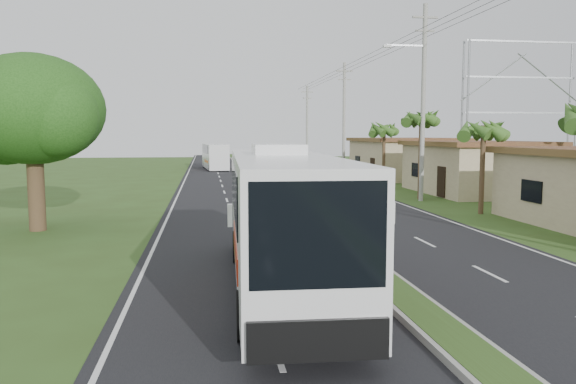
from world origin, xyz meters
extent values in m
plane|color=#32491A|center=(0.00, 0.00, 0.00)|extent=(180.00, 180.00, 0.00)
cube|color=black|center=(0.00, 20.00, 0.01)|extent=(14.00, 160.00, 0.02)
cube|color=gray|center=(0.00, 20.00, 0.10)|extent=(1.20, 160.00, 0.17)
cube|color=#32491A|center=(0.00, 20.00, 0.18)|extent=(0.95, 160.00, 0.02)
cube|color=silver|center=(-6.70, 20.00, 0.00)|extent=(0.12, 160.00, 0.01)
cube|color=silver|center=(6.70, 20.00, 0.00)|extent=(0.12, 160.00, 0.01)
cube|color=tan|center=(14.00, 22.00, 1.68)|extent=(7.00, 10.00, 3.35)
cube|color=#52231C|center=(14.00, 22.00, 3.51)|extent=(7.60, 10.60, 0.32)
cube|color=tan|center=(14.00, 36.00, 1.75)|extent=(8.00, 11.00, 3.50)
cube|color=#52231C|center=(14.00, 36.00, 3.66)|extent=(8.60, 11.60, 0.32)
cylinder|color=#473321|center=(9.40, 12.00, 2.30)|extent=(0.26, 0.26, 4.60)
cylinder|color=#473321|center=(8.80, 19.00, 2.70)|extent=(0.26, 0.26, 5.40)
cylinder|color=#473321|center=(9.30, 28.00, 2.40)|extent=(0.26, 0.26, 4.80)
cylinder|color=#473321|center=(-12.00, 10.00, 2.00)|extent=(0.70, 0.70, 4.00)
ellipsoid|color=#1B4312|center=(-12.00, 10.00, 5.20)|extent=(6.00, 6.00, 4.68)
sphere|color=#1B4312|center=(-13.40, 10.80, 4.70)|extent=(3.80, 3.80, 3.80)
sphere|color=#1B4312|center=(-10.80, 9.00, 4.90)|extent=(3.40, 3.40, 3.40)
cylinder|color=gray|center=(8.50, 18.00, 6.00)|extent=(0.28, 0.28, 12.00)
cube|color=gray|center=(8.50, 18.00, 11.20)|extent=(1.60, 0.12, 0.12)
cube|color=gray|center=(8.50, 18.00, 10.40)|extent=(1.20, 0.10, 0.10)
cube|color=gray|center=(7.30, 18.00, 9.50)|extent=(2.40, 0.10, 0.10)
cylinder|color=gray|center=(8.50, 38.00, 5.50)|extent=(0.28, 0.28, 11.00)
cube|color=gray|center=(8.50, 38.00, 10.20)|extent=(1.60, 0.12, 0.12)
cube|color=gray|center=(8.50, 38.00, 9.40)|extent=(1.20, 0.10, 0.10)
cylinder|color=gray|center=(8.50, 58.00, 5.25)|extent=(0.28, 0.28, 10.50)
cube|color=gray|center=(8.50, 58.00, 9.70)|extent=(1.60, 0.12, 0.12)
cube|color=gray|center=(8.50, 58.00, 8.90)|extent=(1.20, 0.10, 0.10)
cylinder|color=gray|center=(17.00, 29.50, 6.00)|extent=(0.18, 0.18, 12.00)
cylinder|color=gray|center=(27.00, 29.50, 6.00)|extent=(0.18, 0.18, 12.00)
cylinder|color=gray|center=(17.00, 30.50, 6.00)|extent=(0.18, 0.18, 12.00)
cylinder|color=gray|center=(27.00, 30.50, 6.00)|extent=(0.18, 0.18, 12.00)
cube|color=gray|center=(22.00, 30.00, 6.00)|extent=(10.00, 0.14, 0.14)
cube|color=gray|center=(22.00, 30.00, 9.00)|extent=(10.00, 0.14, 0.14)
cube|color=gray|center=(22.00, 30.00, 12.00)|extent=(10.00, 0.14, 0.14)
cube|color=white|center=(-2.79, -0.61, 2.01)|extent=(2.92, 12.02, 3.13)
cube|color=black|center=(-2.77, -0.01, 2.70)|extent=(2.88, 9.63, 1.25)
cube|color=black|center=(-3.01, -6.51, 2.52)|extent=(2.24, 0.22, 1.75)
cube|color=#A3230D|center=(-2.83, -1.80, 1.39)|extent=(2.72, 5.26, 0.55)
cube|color=orange|center=(-2.78, -0.31, 1.14)|extent=(2.64, 3.07, 0.25)
cube|color=white|center=(-2.75, 0.59, 3.72)|extent=(1.48, 2.44, 0.28)
cylinder|color=black|center=(-4.05, -4.34, 0.52)|extent=(0.36, 1.05, 1.03)
cylinder|color=black|center=(-1.80, -4.42, 0.52)|extent=(0.36, 1.05, 1.03)
cylinder|color=black|center=(-3.80, 2.61, 0.52)|extent=(0.36, 1.05, 1.03)
cylinder|color=black|center=(-1.55, 2.53, 0.52)|extent=(0.36, 1.05, 1.03)
cube|color=white|center=(-3.69, 52.28, 1.57)|extent=(3.07, 10.48, 2.88)
cube|color=black|center=(-3.72, 52.73, 2.43)|extent=(2.90, 7.80, 0.98)
cube|color=#F85A18|center=(-3.61, 51.39, 1.03)|extent=(2.69, 5.11, 0.31)
cylinder|color=black|center=(-4.33, 47.95, 0.43)|extent=(0.34, 0.88, 0.86)
cylinder|color=black|center=(-2.36, 48.11, 0.43)|extent=(0.34, 0.88, 0.86)
cylinder|color=black|center=(-4.98, 56.01, 0.43)|extent=(0.34, 0.88, 0.86)
cylinder|color=black|center=(-3.01, 56.17, 0.43)|extent=(0.34, 0.88, 0.86)
imported|color=black|center=(-0.44, 4.06, 0.56)|extent=(1.92, 1.17, 1.11)
imported|color=maroon|center=(-0.44, 4.06, 1.34)|extent=(0.67, 0.56, 1.57)
camera|label=1|loc=(-4.77, -15.25, 4.12)|focal=35.00mm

